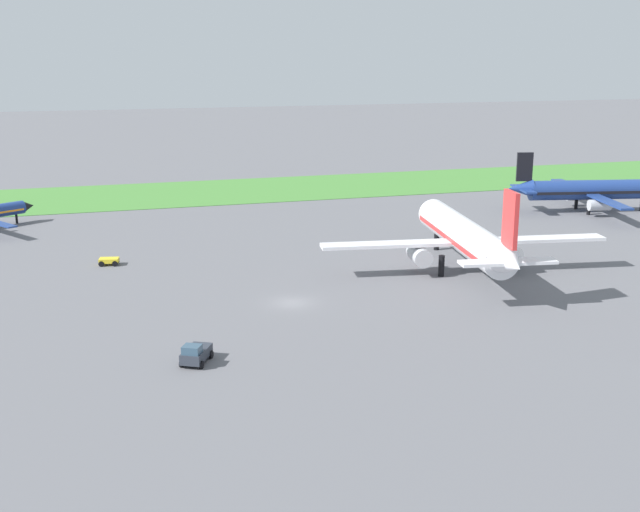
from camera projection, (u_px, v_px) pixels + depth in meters
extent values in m
plane|color=slate|center=(292.00, 303.00, 87.47)|extent=(600.00, 600.00, 0.00)
cube|color=#478438|center=(197.00, 193.00, 153.99)|extent=(360.00, 28.00, 0.08)
cone|color=black|center=(28.00, 206.00, 128.04)|extent=(2.80, 2.79, 2.01)
cylinder|color=black|center=(17.00, 219.00, 126.98)|extent=(0.37, 0.37, 1.43)
cylinder|color=white|center=(463.00, 235.00, 98.75)|extent=(7.81, 26.82, 4.05)
cone|color=black|center=(430.00, 212.00, 112.87)|extent=(4.46, 4.21, 3.97)
cone|color=white|center=(510.00, 263.00, 83.80)|extent=(4.35, 5.63, 3.65)
cube|color=red|center=(463.00, 237.00, 98.83)|extent=(7.68, 25.38, 0.57)
cube|color=white|center=(394.00, 244.00, 96.98)|extent=(17.87, 5.08, 0.41)
cube|color=white|center=(534.00, 239.00, 99.47)|extent=(17.87, 5.08, 0.41)
cylinder|color=#B7BABF|center=(419.00, 255.00, 97.79)|extent=(2.84, 4.69, 2.23)
cylinder|color=#B7BABF|center=(509.00, 252.00, 99.38)|extent=(2.84, 4.69, 2.23)
cube|color=red|center=(510.00, 219.00, 83.40)|extent=(0.96, 3.35, 5.89)
cube|color=white|center=(484.00, 263.00, 84.17)|extent=(5.42, 2.93, 0.32)
cube|color=white|center=(531.00, 261.00, 84.90)|extent=(5.42, 2.93, 0.32)
cylinder|color=black|center=(437.00, 241.00, 110.16)|extent=(0.73, 0.73, 2.58)
cylinder|color=black|center=(441.00, 266.00, 97.36)|extent=(0.73, 0.73, 2.58)
cylinder|color=black|center=(492.00, 264.00, 98.26)|extent=(0.73, 0.73, 2.58)
cylinder|color=navy|center=(592.00, 190.00, 135.48)|extent=(21.67, 7.41, 3.28)
cone|color=navy|center=(520.00, 188.00, 134.26)|extent=(4.67, 3.71, 2.95)
cube|color=black|center=(592.00, 191.00, 135.54)|extent=(20.52, 7.24, 0.46)
cube|color=navy|center=(572.00, 186.00, 142.46)|extent=(4.84, 14.43, 0.33)
cube|color=navy|center=(607.00, 201.00, 128.68)|extent=(4.84, 14.43, 0.33)
cylinder|color=#B7BABF|center=(577.00, 195.00, 140.27)|extent=(3.86, 2.47, 1.80)
cylinder|color=#B7BABF|center=(600.00, 205.00, 131.45)|extent=(3.86, 2.47, 1.80)
cube|color=black|center=(525.00, 167.00, 133.41)|extent=(2.71, 0.91, 4.77)
cube|color=navy|center=(519.00, 187.00, 136.34)|extent=(2.57, 4.44, 0.26)
cube|color=navy|center=(528.00, 191.00, 132.32)|extent=(2.57, 4.44, 0.26)
cylinder|color=black|center=(576.00, 203.00, 138.50)|extent=(0.59, 0.59, 2.08)
cylinder|color=black|center=(589.00, 209.00, 133.53)|extent=(0.59, 0.59, 2.08)
cube|color=yellow|center=(109.00, 260.00, 102.54)|extent=(2.66, 1.96, 0.55)
cylinder|color=black|center=(117.00, 261.00, 103.40)|extent=(0.74, 0.39, 0.70)
cylinder|color=black|center=(115.00, 264.00, 101.95)|extent=(0.74, 0.39, 0.70)
cylinder|color=black|center=(103.00, 261.00, 103.26)|extent=(0.74, 0.39, 0.70)
cylinder|color=black|center=(101.00, 264.00, 101.81)|extent=(0.74, 0.39, 0.70)
cube|color=#2D333D|center=(196.00, 354.00, 70.58)|extent=(3.29, 4.02, 0.90)
cube|color=#334C60|center=(192.00, 349.00, 69.43)|extent=(1.94, 1.86, 0.70)
cylinder|color=black|center=(201.00, 365.00, 69.32)|extent=(0.55, 0.74, 0.70)
cylinder|color=black|center=(182.00, 363.00, 69.68)|extent=(0.55, 0.74, 0.70)
cylinder|color=black|center=(211.00, 354.00, 71.72)|extent=(0.55, 0.74, 0.70)
cylinder|color=black|center=(192.00, 353.00, 72.07)|extent=(0.55, 0.74, 0.70)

